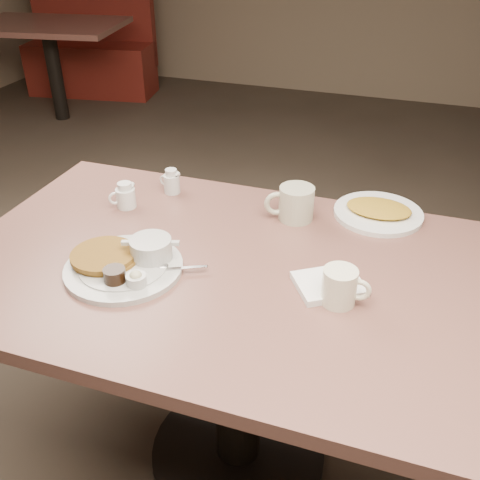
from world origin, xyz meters
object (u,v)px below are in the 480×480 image
(diner_table, at_px, (238,318))
(creamer_left, at_px, (125,196))
(main_plate, at_px, (126,261))
(coffee_mug_near, at_px, (340,286))
(creamer_right, at_px, (171,182))
(coffee_mug_far, at_px, (295,203))
(hash_plate, at_px, (378,212))
(booth_back_left, at_px, (88,48))

(diner_table, bearing_deg, creamer_left, 155.39)
(main_plate, distance_m, coffee_mug_near, 0.54)
(main_plate, xyz_separation_m, creamer_right, (-0.07, 0.43, 0.01))
(coffee_mug_far, relative_size, creamer_left, 1.94)
(hash_plate, bearing_deg, booth_back_left, 134.80)
(diner_table, height_order, coffee_mug_far, coffee_mug_far)
(coffee_mug_far, height_order, hash_plate, coffee_mug_far)
(booth_back_left, bearing_deg, coffee_mug_far, -48.58)
(creamer_right, distance_m, booth_back_left, 3.69)
(diner_table, xyz_separation_m, creamer_right, (-0.34, 0.33, 0.21))
(booth_back_left, bearing_deg, creamer_right, -53.03)
(creamer_left, bearing_deg, diner_table, -24.61)
(creamer_right, bearing_deg, diner_table, -44.47)
(coffee_mug_far, bearing_deg, coffee_mug_near, -60.94)
(diner_table, relative_size, coffee_mug_near, 12.93)
(creamer_left, relative_size, creamer_right, 1.01)
(diner_table, bearing_deg, coffee_mug_far, 75.48)
(coffee_mug_far, bearing_deg, hash_plate, 22.59)
(diner_table, xyz_separation_m, coffee_mug_near, (0.27, -0.06, 0.22))
(creamer_left, distance_m, booth_back_left, 3.74)
(diner_table, xyz_separation_m, hash_plate, (0.31, 0.39, 0.18))
(creamer_right, bearing_deg, booth_back_left, 126.97)
(coffee_mug_far, bearing_deg, main_plate, -131.20)
(coffee_mug_far, distance_m, creamer_left, 0.51)
(creamer_right, bearing_deg, hash_plate, 5.23)
(diner_table, xyz_separation_m, booth_back_left, (-2.54, 3.26, -0.17))
(diner_table, height_order, hash_plate, hash_plate)
(coffee_mug_far, height_order, booth_back_left, booth_back_left)
(coffee_mug_near, xyz_separation_m, hash_plate, (0.04, 0.45, -0.03))
(diner_table, bearing_deg, coffee_mug_near, -12.43)
(coffee_mug_near, distance_m, booth_back_left, 4.37)
(diner_table, height_order, creamer_right, creamer_right)
(booth_back_left, bearing_deg, creamer_left, -55.40)
(creamer_right, relative_size, booth_back_left, 0.05)
(coffee_mug_near, bearing_deg, creamer_left, 159.90)
(diner_table, height_order, booth_back_left, booth_back_left)
(creamer_right, height_order, hash_plate, creamer_right)
(main_plate, height_order, hash_plate, main_plate)
(creamer_right, xyz_separation_m, booth_back_left, (-2.21, 2.93, -0.38))
(main_plate, bearing_deg, coffee_mug_far, 48.80)
(creamer_left, bearing_deg, booth_back_left, 124.60)
(main_plate, height_order, creamer_left, creamer_left)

